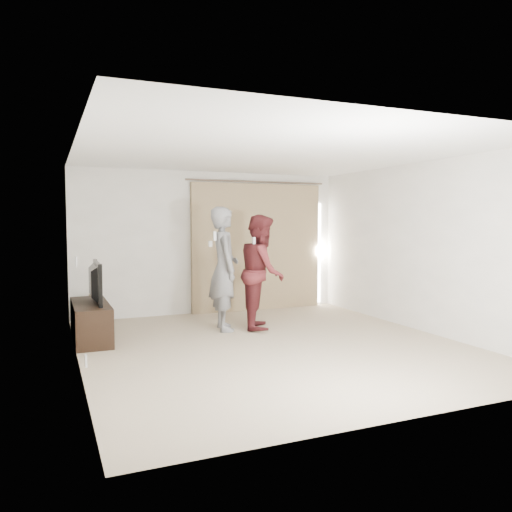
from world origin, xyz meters
The scene contains 10 objects.
floor centered at (0.00, 0.00, 0.00)m, with size 5.50×5.50×0.00m, color tan.
wall_back centered at (0.00, 2.75, 1.30)m, with size 5.00×0.04×2.60m, color silver.
wall_left centered at (-2.50, 0.00, 1.30)m, with size 0.04×5.50×2.60m.
ceiling centered at (0.00, 0.00, 2.60)m, with size 5.00×5.50×0.01m, color white.
curtain centered at (0.91, 2.68, 1.20)m, with size 2.80×0.11×2.46m.
tv_console centered at (-2.27, 1.30, 0.27)m, with size 0.48×1.39×0.54m, color black.
tv centered at (-2.27, 1.30, 0.83)m, with size 1.02×0.13×0.59m, color black.
scratching_post centered at (-2.10, 2.40, 0.21)m, with size 0.38×0.38×0.51m.
person_man centered at (-0.28, 1.22, 0.96)m, with size 0.54×0.75×1.92m.
person_woman centered at (0.32, 1.12, 0.90)m, with size 0.97×1.07×1.80m.
Camera 1 is at (-2.82, -6.07, 1.69)m, focal length 35.00 mm.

